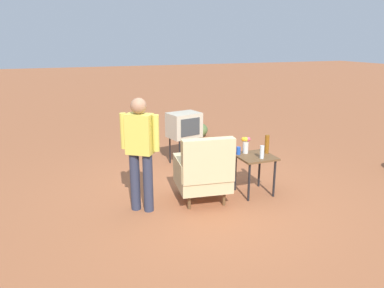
{
  "coord_description": "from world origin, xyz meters",
  "views": [
    {
      "loc": [
        2.04,
        4.84,
        2.39
      ],
      "look_at": [
        -0.09,
        -0.8,
        0.65
      ],
      "focal_mm": 34.0,
      "sensor_mm": 36.0,
      "label": 1
    }
  ],
  "objects": [
    {
      "name": "shrub_near",
      "position": [
        -1.29,
        -3.49,
        0.18
      ],
      "size": [
        0.46,
        0.46,
        0.36
      ],
      "primitive_type": "ellipsoid",
      "color": "#516B38",
      "rests_on": "ground"
    },
    {
      "name": "armchair",
      "position": [
        0.08,
        0.16,
        0.5
      ],
      "size": [
        0.86,
        0.87,
        1.06
      ],
      "color": "brown",
      "rests_on": "ground"
    },
    {
      "name": "bottle_short_clear",
      "position": [
        -0.83,
        0.27,
        0.74
      ],
      "size": [
        0.06,
        0.06,
        0.2
      ],
      "primitive_type": "cylinder",
      "color": "silver",
      "rests_on": "side_table"
    },
    {
      "name": "side_table",
      "position": [
        -0.81,
        0.12,
        0.54
      ],
      "size": [
        0.56,
        0.56,
        0.64
      ],
      "color": "black",
      "rests_on": "ground"
    },
    {
      "name": "tv_on_stand",
      "position": [
        -0.25,
        -1.65,
        0.78
      ],
      "size": [
        0.68,
        0.57,
        1.03
      ],
      "color": "black",
      "rests_on": "ground"
    },
    {
      "name": "flower_vase",
      "position": [
        -0.73,
        -0.05,
        0.78
      ],
      "size": [
        0.15,
        0.1,
        0.27
      ],
      "color": "silver",
      "rests_on": "side_table"
    },
    {
      "name": "ground_plane",
      "position": [
        0.0,
        0.0,
        0.0
      ],
      "size": [
        60.0,
        60.0,
        0.0
      ],
      "primitive_type": "plane",
      "color": "#A05B38"
    },
    {
      "name": "bottle_tall_amber",
      "position": [
        -1.04,
        0.06,
        0.79
      ],
      "size": [
        0.07,
        0.07,
        0.3
      ],
      "primitive_type": "cylinder",
      "color": "brown",
      "rests_on": "side_table"
    },
    {
      "name": "person_standing",
      "position": [
        1.01,
        0.07,
        0.94
      ],
      "size": [
        0.48,
        0.39,
        1.64
      ],
      "color": "#2D3347",
      "rests_on": "ground"
    },
    {
      "name": "soda_can_blue",
      "position": [
        -0.59,
        -0.03,
        0.7
      ],
      "size": [
        0.07,
        0.07,
        0.12
      ],
      "primitive_type": "cylinder",
      "color": "blue",
      "rests_on": "side_table"
    }
  ]
}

